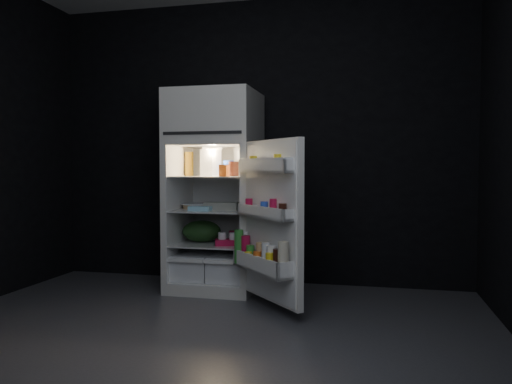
% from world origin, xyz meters
% --- Properties ---
extents(floor, '(4.00, 3.40, 0.00)m').
position_xyz_m(floor, '(0.00, 0.00, 0.00)').
color(floor, '#4C4C51').
rests_on(floor, ground).
extents(wall_back, '(4.00, 0.00, 2.70)m').
position_xyz_m(wall_back, '(0.00, 1.70, 1.35)').
color(wall_back, black).
rests_on(wall_back, ground).
extents(refrigerator, '(0.76, 0.71, 1.78)m').
position_xyz_m(refrigerator, '(-0.29, 1.32, 0.96)').
color(refrigerator, white).
rests_on(refrigerator, ground).
extents(fridge_door, '(0.63, 0.66, 1.22)m').
position_xyz_m(fridge_door, '(0.34, 0.66, 0.68)').
color(fridge_door, white).
rests_on(fridge_door, ground).
extents(milk_jug, '(0.18, 0.18, 0.24)m').
position_xyz_m(milk_jug, '(-0.33, 1.30, 1.15)').
color(milk_jug, white).
rests_on(milk_jug, refrigerator).
extents(mayo_jar, '(0.12, 0.12, 0.14)m').
position_xyz_m(mayo_jar, '(-0.18, 1.35, 1.10)').
color(mayo_jar, '#2247B9').
rests_on(mayo_jar, refrigerator).
extents(jam_jar, '(0.11, 0.11, 0.13)m').
position_xyz_m(jam_jar, '(-0.10, 1.26, 1.09)').
color(jam_jar, black).
rests_on(jam_jar, refrigerator).
extents(amber_bottle, '(0.08, 0.08, 0.22)m').
position_xyz_m(amber_bottle, '(-0.56, 1.37, 1.14)').
color(amber_bottle, gold).
rests_on(amber_bottle, refrigerator).
extents(small_carton, '(0.09, 0.07, 0.10)m').
position_xyz_m(small_carton, '(-0.13, 1.06, 1.08)').
color(small_carton, '#C85517').
rests_on(small_carton, refrigerator).
extents(egg_carton, '(0.30, 0.13, 0.07)m').
position_xyz_m(egg_carton, '(-0.20, 1.21, 0.76)').
color(egg_carton, gray).
rests_on(egg_carton, refrigerator).
extents(pie, '(0.36, 0.36, 0.04)m').
position_xyz_m(pie, '(-0.45, 1.31, 0.75)').
color(pie, tan).
rests_on(pie, refrigerator).
extents(flat_package, '(0.20, 0.10, 0.04)m').
position_xyz_m(flat_package, '(-0.36, 1.10, 0.75)').
color(flat_package, '#92CCE3').
rests_on(flat_package, refrigerator).
extents(wrapped_pkg, '(0.14, 0.12, 0.05)m').
position_xyz_m(wrapped_pkg, '(-0.07, 1.46, 0.75)').
color(wrapped_pkg, beige).
rests_on(wrapped_pkg, refrigerator).
extents(produce_bag, '(0.42, 0.39, 0.20)m').
position_xyz_m(produce_bag, '(-0.42, 1.29, 0.52)').
color(produce_bag, '#193815').
rests_on(produce_bag, refrigerator).
extents(yogurt_tray, '(0.27, 0.20, 0.05)m').
position_xyz_m(yogurt_tray, '(-0.12, 1.16, 0.45)').
color(yogurt_tray, '#B70F3A').
rests_on(yogurt_tray, refrigerator).
extents(small_can_red, '(0.07, 0.07, 0.09)m').
position_xyz_m(small_can_red, '(-0.16, 1.43, 0.47)').
color(small_can_red, '#B70F3A').
rests_on(small_can_red, refrigerator).
extents(small_can_silver, '(0.07, 0.07, 0.09)m').
position_xyz_m(small_can_silver, '(-0.02, 1.43, 0.47)').
color(small_can_silver, silver).
rests_on(small_can_silver, refrigerator).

